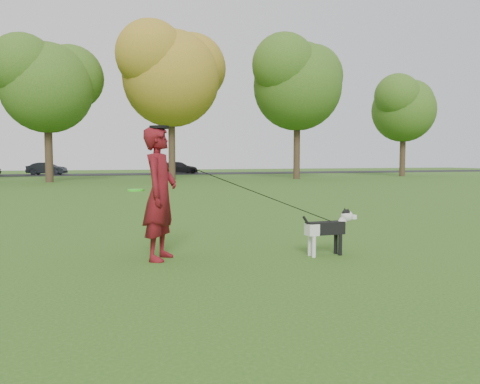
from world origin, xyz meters
name	(u,v)px	position (x,y,z in m)	size (l,w,h in m)	color
ground	(250,259)	(0.00, 0.00, 0.00)	(120.00, 120.00, 0.00)	#285116
road	(103,174)	(0.00, 40.00, 0.01)	(120.00, 7.00, 0.02)	black
man	(160,194)	(-1.24, 0.37, 0.95)	(0.69, 0.46, 1.90)	#590D0C
dog	(329,227)	(1.20, -0.16, 0.43)	(0.93, 0.19, 0.70)	black
car_mid	(47,169)	(-4.96, 40.00, 0.59)	(1.20, 3.44, 1.13)	black
car_right	(178,168)	(7.26, 40.00, 0.61)	(1.65, 4.05, 1.18)	black
man_held_items	(265,196)	(0.26, 0.07, 0.90)	(3.04, 0.68, 1.44)	#30E21C
tree_row	(90,67)	(-1.43, 26.07, 7.41)	(51.74, 8.86, 12.01)	#38281C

